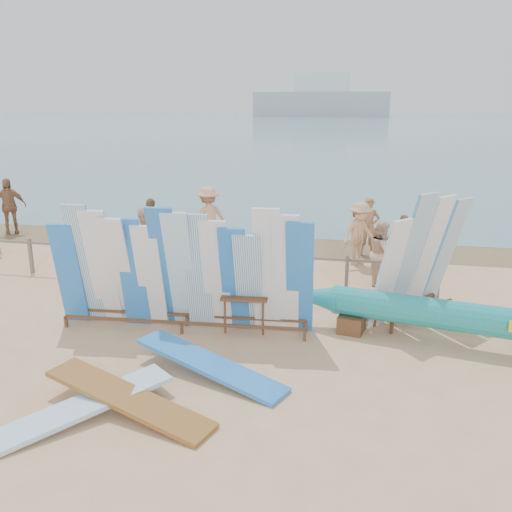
% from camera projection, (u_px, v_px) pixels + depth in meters
% --- Properties ---
extents(ground, '(160.00, 160.00, 0.00)m').
position_uv_depth(ground, '(128.00, 331.00, 10.38)').
color(ground, tan).
rests_on(ground, ground).
extents(ocean, '(320.00, 240.00, 0.02)m').
position_uv_depth(ocean, '(351.00, 122.00, 131.10)').
color(ocean, slate).
rests_on(ocean, ground).
extents(wet_sand_strip, '(40.00, 2.60, 0.01)m').
position_uv_depth(wet_sand_strip, '(224.00, 241.00, 17.17)').
color(wet_sand_strip, brown).
rests_on(wet_sand_strip, ground).
extents(distant_ship, '(45.00, 8.00, 14.00)m').
position_uv_depth(distant_ship, '(321.00, 100.00, 181.02)').
color(distant_ship, '#999EA3').
rests_on(distant_ship, ocean).
extents(fence, '(12.08, 0.08, 0.90)m').
position_uv_depth(fence, '(179.00, 258.00, 13.03)').
color(fence, '#746758').
rests_on(fence, ground).
extents(main_surfboard_rack, '(4.98, 0.96, 2.47)m').
position_uv_depth(main_surfboard_rack, '(183.00, 275.00, 10.14)').
color(main_surfboard_rack, brown).
rests_on(main_surfboard_rack, ground).
extents(side_surfboard_rack, '(2.02, 2.20, 2.63)m').
position_uv_depth(side_surfboard_rack, '(418.00, 262.00, 10.69)').
color(side_surfboard_rack, brown).
rests_on(side_surfboard_rack, ground).
extents(outrigger_canoe, '(6.10, 1.72, 0.87)m').
position_uv_depth(outrigger_canoe, '(446.00, 317.00, 9.61)').
color(outrigger_canoe, brown).
rests_on(outrigger_canoe, ground).
extents(vendor_table, '(0.92, 0.69, 1.16)m').
position_uv_depth(vendor_table, '(246.00, 311.00, 10.36)').
color(vendor_table, brown).
rests_on(vendor_table, ground).
extents(flat_board_d, '(2.70, 1.53, 0.39)m').
position_uv_depth(flat_board_d, '(210.00, 376.00, 8.68)').
color(flat_board_d, blue).
rests_on(flat_board_d, ground).
extents(flat_board_c, '(2.73, 1.35, 0.40)m').
position_uv_depth(flat_board_c, '(129.00, 411.00, 7.68)').
color(flat_board_c, '#966128').
rests_on(flat_board_c, ground).
extents(flat_board_b, '(2.15, 2.44, 0.29)m').
position_uv_depth(flat_board_b, '(79.00, 418.00, 7.52)').
color(flat_board_b, '#8FC6E5').
rests_on(flat_board_b, ground).
extents(beach_chair_left, '(0.66, 0.67, 0.77)m').
position_uv_depth(beach_chair_left, '(208.00, 266.00, 13.75)').
color(beach_chair_left, red).
rests_on(beach_chair_left, ground).
extents(beach_chair_right, '(0.76, 0.78, 0.92)m').
position_uv_depth(beach_chair_right, '(250.00, 267.00, 13.49)').
color(beach_chair_right, red).
rests_on(beach_chair_right, ground).
extents(stroller, '(0.87, 1.02, 1.19)m').
position_uv_depth(stroller, '(223.00, 260.00, 13.42)').
color(stroller, red).
rests_on(stroller, ground).
extents(beachgoer_2, '(0.91, 0.78, 1.70)m').
position_uv_depth(beachgoer_2, '(144.00, 240.00, 13.78)').
color(beachgoer_2, beige).
rests_on(beachgoer_2, ground).
extents(beachgoer_3, '(1.22, 1.20, 1.88)m').
position_uv_depth(beachgoer_3, '(208.00, 218.00, 16.04)').
color(beachgoer_3, tan).
rests_on(beachgoer_3, ground).
extents(beachgoer_9, '(1.13, 1.10, 1.73)m').
position_uv_depth(beachgoer_9, '(359.00, 234.00, 14.42)').
color(beachgoer_9, tan).
rests_on(beachgoer_9, ground).
extents(beachgoer_8, '(0.38, 0.76, 1.53)m').
position_uv_depth(beachgoer_8, '(382.00, 253.00, 12.92)').
color(beachgoer_8, beige).
rests_on(beachgoer_8, ground).
extents(beachgoer_10, '(0.99, 0.61, 1.56)m').
position_uv_depth(beachgoer_10, '(402.00, 245.00, 13.58)').
color(beachgoer_10, '#8C6042').
rests_on(beachgoer_10, ground).
extents(beachgoer_4, '(1.02, 0.88, 1.62)m').
position_uv_depth(beachgoer_4, '(152.00, 226.00, 15.52)').
color(beachgoer_4, '#8C6042').
rests_on(beachgoer_4, ground).
extents(beachgoer_7, '(0.62, 0.34, 1.67)m').
position_uv_depth(beachgoer_7, '(368.00, 227.00, 15.30)').
color(beachgoer_7, '#8C6042').
rests_on(beachgoer_7, ground).
extents(beachgoer_extra_1, '(1.15, 1.03, 1.85)m').
position_uv_depth(beachgoer_extra_1, '(9.00, 206.00, 17.95)').
color(beachgoer_extra_1, '#8C6042').
rests_on(beachgoer_extra_1, ground).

